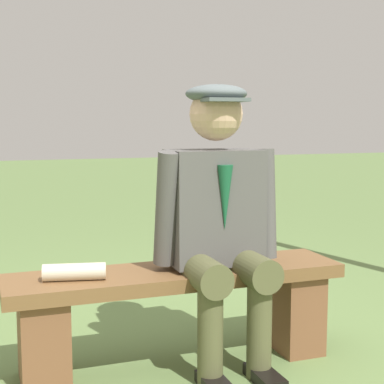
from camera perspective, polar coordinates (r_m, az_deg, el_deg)
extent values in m
plane|color=#617C44|center=(2.83, -1.42, -16.42)|extent=(30.00, 30.00, 0.00)
cube|color=brown|center=(2.69, -1.45, -8.14)|extent=(1.54, 0.37, 0.06)
cube|color=brown|center=(2.99, 9.78, -11.21)|extent=(0.20, 0.31, 0.39)
cube|color=brown|center=(2.64, -14.28, -13.79)|extent=(0.20, 0.31, 0.39)
cube|color=#514F4D|center=(2.69, 2.16, -1.44)|extent=(0.42, 0.25, 0.52)
cylinder|color=#1E2338|center=(2.66, 2.18, 3.49)|extent=(0.23, 0.23, 0.06)
cone|color=#195938|center=(2.56, 3.23, -0.55)|extent=(0.07, 0.07, 0.29)
sphere|color=#DBAD8C|center=(2.64, 2.36, 7.59)|extent=(0.24, 0.24, 0.24)
ellipsoid|color=#525C5C|center=(2.64, 2.37, 9.53)|extent=(0.28, 0.28, 0.08)
cube|color=#525C5C|center=(2.54, 3.29, 8.96)|extent=(0.19, 0.11, 0.02)
cylinder|color=brown|center=(2.67, 5.44, -7.23)|extent=(0.15, 0.41, 0.15)
cylinder|color=brown|center=(2.63, 6.57, -12.80)|extent=(0.11, 0.11, 0.47)
cube|color=black|center=(2.66, 7.10, -17.45)|extent=(0.10, 0.24, 0.05)
cylinder|color=#514F4D|center=(2.75, 7.10, -1.13)|extent=(0.11, 0.15, 0.51)
cylinder|color=brown|center=(2.58, 0.78, -7.69)|extent=(0.15, 0.41, 0.15)
cylinder|color=brown|center=(2.54, 1.79, -13.47)|extent=(0.11, 0.11, 0.47)
cylinder|color=#514F4D|center=(2.57, -2.46, -1.64)|extent=(0.11, 0.18, 0.52)
cylinder|color=beige|center=(2.54, -11.38, -7.63)|extent=(0.27, 0.12, 0.07)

